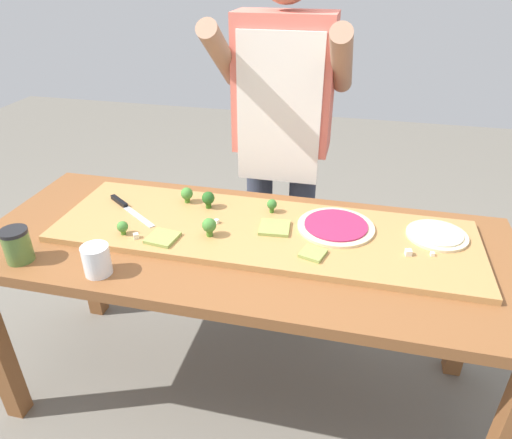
{
  "coord_description": "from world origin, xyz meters",
  "views": [
    {
      "loc": [
        0.36,
        -1.32,
        1.63
      ],
      "look_at": [
        0.02,
        0.1,
        0.8
      ],
      "focal_mm": 32.28,
      "sensor_mm": 36.0,
      "label": 1
    }
  ],
  "objects_px": {
    "pizza_slice_far_left": "(275,228)",
    "pizza_slice_far_right": "(163,238)",
    "cook_center": "(282,127)",
    "cheese_crumble_a": "(217,221)",
    "sauce_jar": "(17,245)",
    "cheese_crumble_b": "(408,253)",
    "flour_cup": "(97,262)",
    "pizza_whole_beet_magenta": "(336,226)",
    "pizza_slice_near_right": "(313,253)",
    "broccoli_floret_back_left": "(187,194)",
    "prep_table": "(244,263)",
    "broccoli_floret_front_left": "(208,199)",
    "cheese_crumble_c": "(432,254)",
    "cheese_crumble_d": "(136,236)",
    "broccoli_floret_center_right": "(272,205)",
    "broccoli_floret_front_mid": "(123,227)",
    "broccoli_floret_front_right": "(209,226)",
    "chefs_knife": "(126,206)",
    "pizza_whole_cheese_artichoke": "(437,235)"
  },
  "relations": [
    {
      "from": "broccoli_floret_back_left",
      "to": "cheese_crumble_c",
      "type": "xyz_separation_m",
      "value": [
        0.91,
        -0.17,
        -0.03
      ]
    },
    {
      "from": "broccoli_floret_front_right",
      "to": "broccoli_floret_center_right",
      "type": "bearing_deg",
      "value": 50.64
    },
    {
      "from": "prep_table",
      "to": "pizza_slice_far_left",
      "type": "height_order",
      "value": "pizza_slice_far_left"
    },
    {
      "from": "prep_table",
      "to": "pizza_slice_near_right",
      "type": "relative_size",
      "value": 24.96
    },
    {
      "from": "pizza_slice_near_right",
      "to": "broccoli_floret_back_left",
      "type": "relative_size",
      "value": 1.21
    },
    {
      "from": "pizza_slice_near_right",
      "to": "broccoli_floret_front_mid",
      "type": "bearing_deg",
      "value": -178.14
    },
    {
      "from": "broccoli_floret_center_right",
      "to": "broccoli_floret_front_mid",
      "type": "bearing_deg",
      "value": -149.99
    },
    {
      "from": "pizza_slice_far_right",
      "to": "sauce_jar",
      "type": "bearing_deg",
      "value": -155.44
    },
    {
      "from": "broccoli_floret_front_left",
      "to": "pizza_slice_far_right",
      "type": "bearing_deg",
      "value": -107.84
    },
    {
      "from": "pizza_slice_far_right",
      "to": "cheese_crumble_c",
      "type": "relative_size",
      "value": 7.8
    },
    {
      "from": "cheese_crumble_a",
      "to": "pizza_slice_far_right",
      "type": "bearing_deg",
      "value": -135.05
    },
    {
      "from": "prep_table",
      "to": "broccoli_floret_front_right",
      "type": "bearing_deg",
      "value": -163.07
    },
    {
      "from": "chefs_knife",
      "to": "cheese_crumble_d",
      "type": "xyz_separation_m",
      "value": [
        0.14,
        -0.19,
        0.0
      ]
    },
    {
      "from": "chefs_knife",
      "to": "cook_center",
      "type": "bearing_deg",
      "value": 41.96
    },
    {
      "from": "broccoli_floret_back_left",
      "to": "cheese_crumble_b",
      "type": "distance_m",
      "value": 0.85
    },
    {
      "from": "cheese_crumble_b",
      "to": "flour_cup",
      "type": "relative_size",
      "value": 0.2
    },
    {
      "from": "broccoli_floret_front_mid",
      "to": "cheese_crumble_a",
      "type": "bearing_deg",
      "value": 26.55
    },
    {
      "from": "pizza_slice_near_right",
      "to": "cheese_crumble_c",
      "type": "distance_m",
      "value": 0.39
    },
    {
      "from": "broccoli_floret_back_left",
      "to": "chefs_knife",
      "type": "bearing_deg",
      "value": -155.46
    },
    {
      "from": "pizza_slice_near_right",
      "to": "cheese_crumble_b",
      "type": "xyz_separation_m",
      "value": [
        0.3,
        0.07,
        0.0
      ]
    },
    {
      "from": "pizza_slice_far_left",
      "to": "pizza_slice_far_right",
      "type": "distance_m",
      "value": 0.39
    },
    {
      "from": "sauce_jar",
      "to": "cook_center",
      "type": "relative_size",
      "value": 0.07
    },
    {
      "from": "broccoli_floret_back_left",
      "to": "cheese_crumble_b",
      "type": "relative_size",
      "value": 3.14
    },
    {
      "from": "chefs_knife",
      "to": "cheese_crumble_a",
      "type": "xyz_separation_m",
      "value": [
        0.38,
        -0.03,
        0.0
      ]
    },
    {
      "from": "chefs_knife",
      "to": "pizza_slice_far_left",
      "type": "xyz_separation_m",
      "value": [
        0.59,
        -0.03,
        0.0
      ]
    },
    {
      "from": "cheese_crumble_c",
      "to": "sauce_jar",
      "type": "distance_m",
      "value": 1.34
    },
    {
      "from": "broccoli_floret_front_left",
      "to": "cheese_crumble_b",
      "type": "relative_size",
      "value": 3.35
    },
    {
      "from": "pizza_slice_far_left",
      "to": "cheese_crumble_b",
      "type": "height_order",
      "value": "cheese_crumble_b"
    },
    {
      "from": "cook_center",
      "to": "cheese_crumble_a",
      "type": "bearing_deg",
      "value": -106.13
    },
    {
      "from": "prep_table",
      "to": "pizza_slice_near_right",
      "type": "distance_m",
      "value": 0.29
    },
    {
      "from": "pizza_whole_beet_magenta",
      "to": "cheese_crumble_a",
      "type": "height_order",
      "value": "pizza_whole_beet_magenta"
    },
    {
      "from": "prep_table",
      "to": "cheese_crumble_a",
      "type": "height_order",
      "value": "cheese_crumble_a"
    },
    {
      "from": "pizza_whole_cheese_artichoke",
      "to": "broccoli_floret_back_left",
      "type": "height_order",
      "value": "broccoli_floret_back_left"
    },
    {
      "from": "pizza_whole_cheese_artichoke",
      "to": "broccoli_floret_center_right",
      "type": "bearing_deg",
      "value": 176.04
    },
    {
      "from": "pizza_whole_beet_magenta",
      "to": "pizza_slice_near_right",
      "type": "relative_size",
      "value": 3.64
    },
    {
      "from": "prep_table",
      "to": "cook_center",
      "type": "xyz_separation_m",
      "value": [
        0.03,
        0.56,
        0.33
      ]
    },
    {
      "from": "pizza_whole_cheese_artichoke",
      "to": "cheese_crumble_b",
      "type": "height_order",
      "value": "cheese_crumble_b"
    },
    {
      "from": "prep_table",
      "to": "flour_cup",
      "type": "height_order",
      "value": "flour_cup"
    },
    {
      "from": "pizza_slice_far_right",
      "to": "cook_center",
      "type": "xyz_separation_m",
      "value": [
        0.29,
        0.65,
        0.21
      ]
    },
    {
      "from": "pizza_slice_far_right",
      "to": "cook_center",
      "type": "bearing_deg",
      "value": 65.71
    },
    {
      "from": "cheese_crumble_c",
      "to": "cheese_crumble_d",
      "type": "relative_size",
      "value": 0.71
    },
    {
      "from": "pizza_slice_far_right",
      "to": "sauce_jar",
      "type": "xyz_separation_m",
      "value": [
        -0.42,
        -0.19,
        0.03
      ]
    },
    {
      "from": "prep_table",
      "to": "pizza_whole_beet_magenta",
      "type": "height_order",
      "value": "pizza_whole_beet_magenta"
    },
    {
      "from": "prep_table",
      "to": "broccoli_floret_back_left",
      "type": "height_order",
      "value": "broccoli_floret_back_left"
    },
    {
      "from": "cheese_crumble_a",
      "to": "cheese_crumble_b",
      "type": "xyz_separation_m",
      "value": [
        0.67,
        -0.06,
        0.0
      ]
    },
    {
      "from": "cheese_crumble_a",
      "to": "sauce_jar",
      "type": "xyz_separation_m",
      "value": [
        -0.57,
        -0.34,
        0.03
      ]
    },
    {
      "from": "broccoli_floret_front_left",
      "to": "broccoli_floret_center_right",
      "type": "distance_m",
      "value": 0.25
    },
    {
      "from": "broccoli_floret_front_left",
      "to": "cheese_crumble_d",
      "type": "relative_size",
      "value": 3.8
    },
    {
      "from": "pizza_whole_beet_magenta",
      "to": "cheese_crumble_c",
      "type": "xyz_separation_m",
      "value": [
        0.32,
        -0.1,
        -0.0
      ]
    },
    {
      "from": "prep_table",
      "to": "cheese_crumble_d",
      "type": "height_order",
      "value": "cheese_crumble_d"
    }
  ]
}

